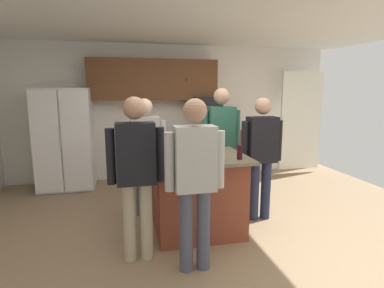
# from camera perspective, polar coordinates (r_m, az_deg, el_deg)

# --- Properties ---
(floor) EXTENTS (7.04, 7.04, 0.00)m
(floor) POSITION_cam_1_polar(r_m,az_deg,el_deg) (3.89, 3.70, -16.62)
(floor) COLOR #937A5B
(floor) RESTS_ON ground
(ceiling) EXTENTS (7.04, 7.04, 0.00)m
(ceiling) POSITION_cam_1_polar(r_m,az_deg,el_deg) (3.59, 4.21, 23.83)
(ceiling) COLOR white
(back_wall) EXTENTS (6.40, 0.10, 2.60)m
(back_wall) POSITION_cam_1_polar(r_m,az_deg,el_deg) (6.23, -3.46, 5.89)
(back_wall) COLOR white
(back_wall) RESTS_ON ground
(french_door_window_panel) EXTENTS (0.90, 0.06, 2.00)m
(french_door_window_panel) POSITION_cam_1_polar(r_m,az_deg,el_deg) (6.80, 19.38, 3.99)
(french_door_window_panel) COLOR white
(french_door_window_panel) RESTS_ON ground
(cabinet_run_upper) EXTENTS (2.40, 0.38, 0.75)m
(cabinet_run_upper) POSITION_cam_1_polar(r_m,az_deg,el_deg) (5.97, -7.08, 11.66)
(cabinet_run_upper) COLOR brown
(cabinet_run_lower) EXTENTS (1.80, 0.63, 0.90)m
(cabinet_run_lower) POSITION_cam_1_polar(r_m,az_deg,el_deg) (6.17, 2.62, -2.13)
(cabinet_run_lower) COLOR brown
(cabinet_run_lower) RESTS_ON ground
(refrigerator) EXTENTS (0.93, 0.76, 1.77)m
(refrigerator) POSITION_cam_1_polar(r_m,az_deg,el_deg) (5.87, -22.38, 0.83)
(refrigerator) COLOR white
(refrigerator) RESTS_ON ground
(microwave_over_range) EXTENTS (0.56, 0.40, 0.32)m
(microwave_over_range) POSITION_cam_1_polar(r_m,az_deg,el_deg) (6.06, 2.65, 7.20)
(microwave_over_range) COLOR black
(kitchen_island) EXTENTS (1.16, 0.98, 0.96)m
(kitchen_island) POSITION_cam_1_polar(r_m,az_deg,el_deg) (3.84, 0.99, -9.08)
(kitchen_island) COLOR brown
(kitchen_island) RESTS_ON ground
(person_host_foreground) EXTENTS (0.57, 0.22, 1.66)m
(person_host_foreground) POSITION_cam_1_polar(r_m,az_deg,el_deg) (2.89, 0.54, -5.66)
(person_host_foreground) COLOR #4C5166
(person_host_foreground) RESTS_ON ground
(person_guest_left) EXTENTS (0.57, 0.22, 1.63)m
(person_guest_left) POSITION_cam_1_polar(r_m,az_deg,el_deg) (4.28, -8.55, -0.99)
(person_guest_left) COLOR #4C5166
(person_guest_left) RESTS_ON ground
(person_guest_by_door) EXTENTS (0.57, 0.22, 1.64)m
(person_guest_by_door) POSITION_cam_1_polar(r_m,az_deg,el_deg) (4.18, 12.68, -1.26)
(person_guest_by_door) COLOR #232D4C
(person_guest_by_door) RESTS_ON ground
(person_elder_center) EXTENTS (0.57, 0.23, 1.76)m
(person_elder_center) POSITION_cam_1_polar(r_m,az_deg,el_deg) (4.50, 5.36, 0.81)
(person_elder_center) COLOR #383842
(person_elder_center) RESTS_ON ground
(person_guest_right) EXTENTS (0.57, 0.22, 1.68)m
(person_guest_right) POSITION_cam_1_polar(r_m,az_deg,el_deg) (3.13, -10.25, -4.48)
(person_guest_right) COLOR tan
(person_guest_right) RESTS_ON ground
(glass_short_whisky) EXTENTS (0.07, 0.07, 0.16)m
(glass_short_whisky) POSITION_cam_1_polar(r_m,az_deg,el_deg) (3.46, -2.54, -1.74)
(glass_short_whisky) COLOR black
(glass_short_whisky) RESTS_ON kitchen_island
(tumbler_amber) EXTENTS (0.06, 0.06, 0.15)m
(tumbler_amber) POSITION_cam_1_polar(r_m,az_deg,el_deg) (3.36, -4.90, -2.21)
(tumbler_amber) COLOR black
(tumbler_amber) RESTS_ON kitchen_island
(glass_pilsner) EXTENTS (0.07, 0.07, 0.14)m
(glass_pilsner) POSITION_cam_1_polar(r_m,az_deg,el_deg) (3.44, 5.42, -1.96)
(glass_pilsner) COLOR black
(glass_pilsner) RESTS_ON kitchen_island
(mug_ceramic_white) EXTENTS (0.13, 0.09, 0.10)m
(mug_ceramic_white) POSITION_cam_1_polar(r_m,az_deg,el_deg) (3.35, -1.72, -2.63)
(mug_ceramic_white) COLOR white
(mug_ceramic_white) RESTS_ON kitchen_island
(glass_dark_ale) EXTENTS (0.06, 0.06, 0.17)m
(glass_dark_ale) POSITION_cam_1_polar(r_m,az_deg,el_deg) (3.54, 8.79, -1.50)
(glass_dark_ale) COLOR black
(glass_dark_ale) RESTS_ON kitchen_island
(glass_stout_tall) EXTENTS (0.07, 0.07, 0.15)m
(glass_stout_tall) POSITION_cam_1_polar(r_m,az_deg,el_deg) (3.79, -5.23, -0.78)
(glass_stout_tall) COLOR black
(glass_stout_tall) RESTS_ON kitchen_island
(serving_tray) EXTENTS (0.44, 0.30, 0.04)m
(serving_tray) POSITION_cam_1_polar(r_m,az_deg,el_deg) (3.74, 1.88, -1.73)
(serving_tray) COLOR #B7B7BC
(serving_tray) RESTS_ON kitchen_island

